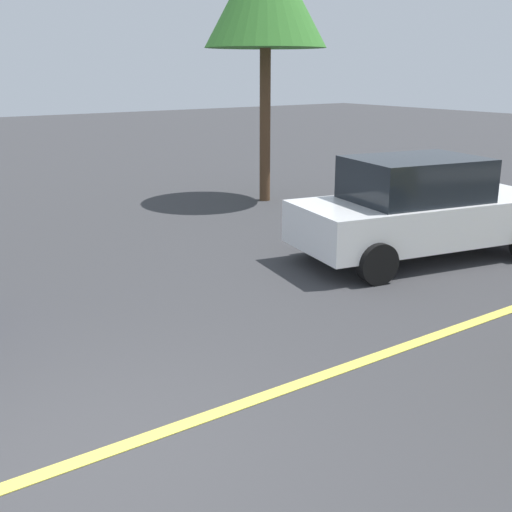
% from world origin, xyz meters
% --- Properties ---
extents(ground_plane, '(80.00, 80.00, 0.00)m').
position_xyz_m(ground_plane, '(0.00, 0.00, 0.00)').
color(ground_plane, '#38383A').
extents(lane_marking_centre, '(28.00, 0.16, 0.01)m').
position_xyz_m(lane_marking_centre, '(3.00, 0.00, 0.01)').
color(lane_marking_centre, '#E0D14C').
extents(car_white_crossing, '(4.69, 2.65, 1.71)m').
position_xyz_m(car_white_crossing, '(6.87, 2.40, 0.85)').
color(car_white_crossing, white).
rests_on(car_white_crossing, ground_plane).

